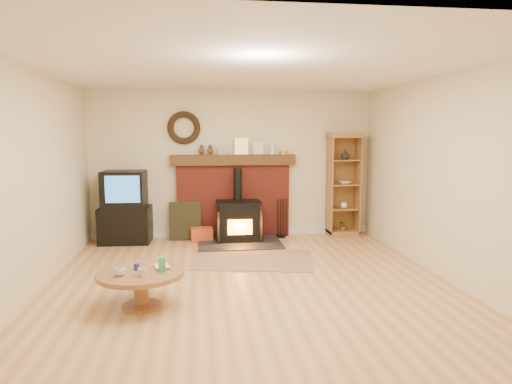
{
  "coord_description": "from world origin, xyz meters",
  "views": [
    {
      "loc": [
        -0.62,
        -5.39,
        1.87
      ],
      "look_at": [
        0.2,
        1.0,
        1.03
      ],
      "focal_mm": 32.0,
      "sensor_mm": 36.0,
      "label": 1
    }
  ],
  "objects": [
    {
      "name": "fire_tools",
      "position": [
        0.84,
        2.5,
        0.16
      ],
      "size": [
        0.19,
        0.16,
        0.7
      ],
      "color": "black",
      "rests_on": "ground"
    },
    {
      "name": "area_rug",
      "position": [
        0.17,
        1.12,
        0.01
      ],
      "size": [
        1.93,
        1.5,
        0.01
      ],
      "primitive_type": "cube",
      "rotation": [
        0.0,
        0.0,
        -0.19
      ],
      "color": "brown",
      "rests_on": "ground"
    },
    {
      "name": "wood_stove",
      "position": [
        0.06,
        2.27,
        0.34
      ],
      "size": [
        1.4,
        1.0,
        1.26
      ],
      "color": "black",
      "rests_on": "ground"
    },
    {
      "name": "firelog_box",
      "position": [
        -0.57,
        2.4,
        0.12
      ],
      "size": [
        0.39,
        0.26,
        0.23
      ],
      "primitive_type": "cube",
      "rotation": [
        0.0,
        0.0,
        0.08
      ],
      "color": "orange",
      "rests_on": "ground"
    },
    {
      "name": "leaning_painting",
      "position": [
        -0.86,
        2.55,
        0.33
      ],
      "size": [
        0.56,
        0.15,
        0.66
      ],
      "primitive_type": "cube",
      "rotation": [
        -0.17,
        0.0,
        0.0
      ],
      "color": "black",
      "rests_on": "ground"
    },
    {
      "name": "tv_unit",
      "position": [
        -1.86,
        2.47,
        0.59
      ],
      "size": [
        0.87,
        0.63,
        1.23
      ],
      "color": "black",
      "rests_on": "ground"
    },
    {
      "name": "curio_cabinet",
      "position": [
        1.99,
        2.55,
        0.94
      ],
      "size": [
        0.6,
        0.43,
        1.87
      ],
      "color": "olive",
      "rests_on": "ground"
    },
    {
      "name": "coffee_table",
      "position": [
        -1.25,
        -0.55,
        0.33
      ],
      "size": [
        0.94,
        0.94,
        0.56
      ],
      "color": "brown",
      "rests_on": "ground"
    },
    {
      "name": "room_shell",
      "position": [
        -0.02,
        0.09,
        1.72
      ],
      "size": [
        5.02,
        5.52,
        2.61
      ],
      "color": "beige",
      "rests_on": "ground"
    },
    {
      "name": "ground",
      "position": [
        0.0,
        0.0,
        0.0
      ],
      "size": [
        5.5,
        5.5,
        0.0
      ],
      "primitive_type": "plane",
      "color": "tan",
      "rests_on": "ground"
    },
    {
      "name": "chimney_breast",
      "position": [
        0.0,
        2.67,
        0.8
      ],
      "size": [
        2.2,
        0.22,
        1.78
      ],
      "color": "maroon",
      "rests_on": "ground"
    }
  ]
}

